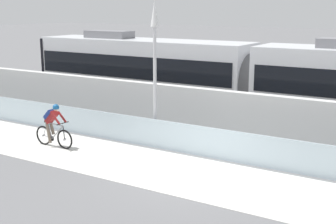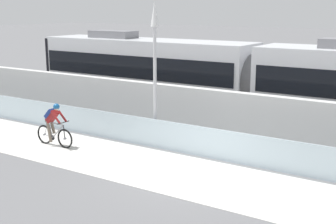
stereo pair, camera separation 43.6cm
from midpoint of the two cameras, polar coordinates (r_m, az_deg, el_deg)
The scene contains 9 objects.
ground_plane at distance 14.11m, azimuth 1.75°, elevation -7.81°, with size 200.00×200.00×0.00m, color slate.
bike_path_deck at distance 14.11m, azimuth 1.75°, elevation -7.79°, with size 32.00×3.20×0.01m, color silver.
glass_parapet at distance 15.50m, azimuth 5.15°, elevation -3.91°, with size 32.00×0.05×1.05m, color silver.
concrete_barrier_wall at distance 16.96m, azimuth 7.88°, elevation -0.86°, with size 32.00×0.36×1.99m, color silver.
tram_rail_near at distance 19.44m, azimuth 10.73°, elevation -2.21°, with size 32.00×0.08×0.01m, color #595654.
tram_rail_far at distance 20.75m, azimuth 12.14°, elevation -1.32°, with size 32.00×0.08×0.01m, color #595654.
tram at distance 19.93m, azimuth 9.90°, elevation 3.75°, with size 22.56×2.54×3.81m.
cyclist_on_bike at distance 17.21m, azimuth -14.69°, elevation -1.64°, with size 1.77×0.58×1.61m.
lamp_post_antenna at distance 16.49m, azimuth -2.41°, elevation 6.97°, with size 0.28×0.28×5.20m.
Camera 1 is at (6.31, -11.61, 4.98)m, focal length 49.45 mm.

